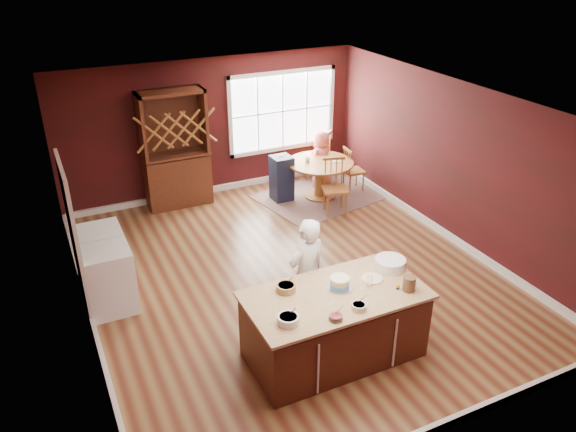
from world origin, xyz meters
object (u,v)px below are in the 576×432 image
Objects in this scene: seated_woman at (321,159)px; dryer at (102,258)px; kitchen_island at (334,326)px; chair_north at (318,155)px; dining_table at (320,172)px; layer_cake at (340,282)px; washer at (109,280)px; chair_east at (354,169)px; chair_south at (335,187)px; high_chair at (282,177)px; hutch at (175,150)px; toddler at (278,159)px; baker at (306,274)px.

seated_woman is 1.27× the size of dryer.
chair_north reaches higher than kitchen_island.
layer_cake is (-2.00, -4.14, 0.45)m from dining_table.
washer is (-4.42, -2.04, -0.06)m from dining_table.
dryer is (-5.21, -1.40, 0.01)m from chair_east.
chair_south is 1.14× the size of high_chair.
hutch reaches higher than layer_cake.
dryer is (-4.33, -0.63, -0.06)m from chair_south.
hutch is at bearing 95.70° from kitchen_island.
dryer is at bearing 109.96° from chair_east.
high_chair is (-0.64, 0.99, -0.06)m from chair_south.
chair_east is 0.99× the size of high_chair.
kitchen_island is 2.03× the size of chair_south.
dryer is (-1.80, -2.30, -0.65)m from hutch.
hutch is (-3.41, 0.90, 0.66)m from chair_east.
chair_south is 4.12× the size of toddler.
toddler is (-0.66, 1.12, 0.27)m from chair_south.
layer_cake is 0.28× the size of seated_woman.
kitchen_island is 5.21m from hutch.
seated_woman is 2.97m from hutch.
chair_north reaches higher than washer.
toddler is at bearing 74.45° from layer_cake.
chair_south is (-0.09, -0.77, 0.00)m from dining_table.
chair_east reaches higher than kitchen_island.
high_chair is at bearing 139.57° from chair_south.
baker is 0.65m from layer_cake.
chair_east is (0.78, -0.00, -0.07)m from dining_table.
toddler is at bearing -16.32° from hutch.
chair_south is at bearing -140.50° from baker.
dryer reaches higher than toddler.
toddler is at bearing 93.93° from high_chair.
toddler is 0.28× the size of dryer.
high_chair is at bearing 86.57° from chair_east.
chair_east is 0.78× the size of seated_woman.
seated_woman is at bearing 30.57° from chair_north.
chair_north reaches higher than dining_table.
chair_south reaches higher than chair_east.
washer is (-4.82, -2.85, -0.07)m from chair_north.
seated_woman reaches higher than chair_north.
chair_south is (2.04, 2.76, -0.26)m from baker.
kitchen_island is at bearing 77.80° from baker.
washer is at bearing -146.93° from toddler.
dryer is at bearing -162.41° from dining_table.
kitchen_island is 3.19m from washer.
high_chair is 0.42× the size of hutch.
chair_east is at bearing 112.00° from seated_woman.
kitchen_island is at bearing -137.71° from layer_cake.
hutch is at bearing 163.10° from chair_south.
chair_north is 5.30m from dryer.
chair_east is 0.98× the size of dryer.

